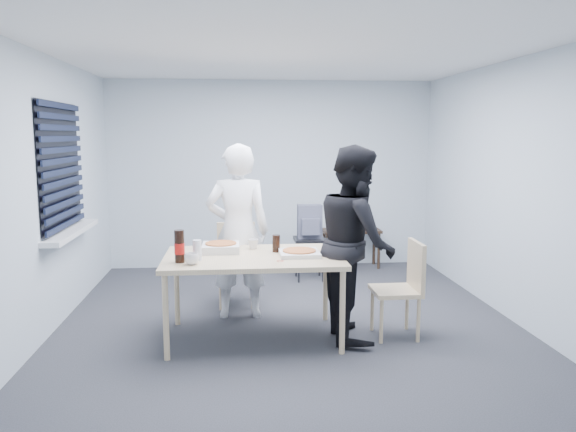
{
  "coord_description": "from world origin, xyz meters",
  "views": [
    {
      "loc": [
        -0.51,
        -5.35,
        1.86
      ],
      "look_at": [
        0.01,
        0.1,
        1.06
      ],
      "focal_mm": 35.0,
      "sensor_mm": 36.0,
      "label": 1
    }
  ],
  "objects": [
    {
      "name": "room",
      "position": [
        -2.2,
        0.4,
        1.44
      ],
      "size": [
        5.0,
        5.0,
        5.0
      ],
      "color": "#2B2C30",
      "rests_on": "ground"
    },
    {
      "name": "dining_table",
      "position": [
        -0.36,
        -0.39,
        0.72
      ],
      "size": [
        1.59,
        1.01,
        0.78
      ],
      "color": "tan",
      "rests_on": "ground"
    },
    {
      "name": "chair_far",
      "position": [
        -0.51,
        0.73,
        0.51
      ],
      "size": [
        0.42,
        0.42,
        0.89
      ],
      "color": "tan",
      "rests_on": "ground"
    },
    {
      "name": "chair_right",
      "position": [
        1.03,
        -0.46,
        0.51
      ],
      "size": [
        0.42,
        0.42,
        0.89
      ],
      "color": "tan",
      "rests_on": "ground"
    },
    {
      "name": "person_white",
      "position": [
        -0.49,
        0.26,
        0.89
      ],
      "size": [
        0.65,
        0.42,
        1.77
      ],
      "primitive_type": "imported",
      "rotation": [
        0.0,
        0.0,
        3.14
      ],
      "color": "white",
      "rests_on": "ground"
    },
    {
      "name": "person_black",
      "position": [
        0.58,
        -0.41,
        0.89
      ],
      "size": [
        0.47,
        0.86,
        1.77
      ],
      "primitive_type": "imported",
      "rotation": [
        0.0,
        0.0,
        1.57
      ],
      "color": "black",
      "rests_on": "ground"
    },
    {
      "name": "side_table",
      "position": [
        1.1,
        2.28,
        0.46
      ],
      "size": [
        0.81,
        0.36,
        0.54
      ],
      "color": "#392719",
      "rests_on": "ground"
    },
    {
      "name": "stool",
      "position": [
        0.43,
        1.67,
        0.43
      ],
      "size": [
        0.39,
        0.39,
        0.54
      ],
      "color": "black",
      "rests_on": "ground"
    },
    {
      "name": "backpack",
      "position": [
        0.43,
        1.65,
        0.75
      ],
      "size": [
        0.31,
        0.23,
        0.43
      ],
      "rotation": [
        0.0,
        0.0,
        -0.28
      ],
      "color": "slate",
      "rests_on": "stool"
    },
    {
      "name": "pizza_box_a",
      "position": [
        -0.65,
        -0.19,
        0.82
      ],
      "size": [
        0.34,
        0.34,
        0.08
      ],
      "rotation": [
        0.0,
        0.0,
        0.33
      ],
      "color": "silver",
      "rests_on": "dining_table"
    },
    {
      "name": "pizza_box_b",
      "position": [
        0.06,
        -0.42,
        0.8
      ],
      "size": [
        0.36,
        0.36,
        0.05
      ],
      "rotation": [
        0.0,
        0.0,
        0.12
      ],
      "color": "silver",
      "rests_on": "dining_table"
    },
    {
      "name": "mug_a",
      "position": [
        -0.88,
        -0.69,
        0.82
      ],
      "size": [
        0.17,
        0.17,
        0.1
      ],
      "primitive_type": "imported",
      "rotation": [
        0.0,
        0.0,
        0.52
      ],
      "color": "silver",
      "rests_on": "dining_table"
    },
    {
      "name": "mug_b",
      "position": [
        -0.35,
        -0.09,
        0.82
      ],
      "size": [
        0.1,
        0.1,
        0.09
      ],
      "primitive_type": "imported",
      "color": "silver",
      "rests_on": "dining_table"
    },
    {
      "name": "cola_glass",
      "position": [
        -0.14,
        -0.25,
        0.86
      ],
      "size": [
        0.07,
        0.07,
        0.16
      ],
      "primitive_type": "cylinder",
      "rotation": [
        0.0,
        0.0,
        -0.0
      ],
      "color": "black",
      "rests_on": "dining_table"
    },
    {
      "name": "soda_bottle",
      "position": [
        -0.99,
        -0.61,
        0.91
      ],
      "size": [
        0.09,
        0.09,
        0.28
      ],
      "rotation": [
        0.0,
        0.0,
        -0.11
      ],
      "color": "black",
      "rests_on": "dining_table"
    },
    {
      "name": "plastic_cups",
      "position": [
        -0.85,
        -0.55,
        0.87
      ],
      "size": [
        0.08,
        0.08,
        0.18
      ],
      "primitive_type": "cylinder",
      "rotation": [
        0.0,
        0.0,
        -0.01
      ],
      "color": "silver",
      "rests_on": "dining_table"
    },
    {
      "name": "rubber_band",
      "position": [
        -0.13,
        -0.64,
        0.78
      ],
      "size": [
        0.06,
        0.06,
        0.0
      ],
      "primitive_type": "torus",
      "rotation": [
        0.0,
        0.0,
        -0.05
      ],
      "color": "red",
      "rests_on": "dining_table"
    },
    {
      "name": "papers",
      "position": [
        0.95,
        2.26,
        0.54
      ],
      "size": [
        0.32,
        0.37,
        0.01
      ],
      "primitive_type": "cube",
      "rotation": [
        0.0,
        0.0,
        0.37
      ],
      "color": "white",
      "rests_on": "side_table"
    },
    {
      "name": "black_box",
      "position": [
        1.32,
        2.3,
        0.57
      ],
      "size": [
        0.17,
        0.14,
        0.06
      ],
      "primitive_type": "cube",
      "rotation": [
        0.0,
        0.0,
        -0.24
      ],
      "color": "black",
      "rests_on": "side_table"
    }
  ]
}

